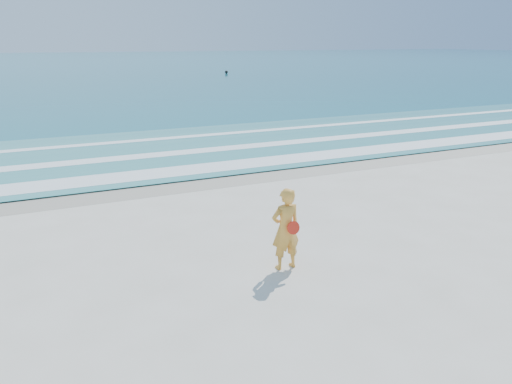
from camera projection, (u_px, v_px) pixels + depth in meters
name	position (u px, v px, depth m)	size (l,w,h in m)	color
ground	(350.00, 306.00, 8.79)	(400.00, 400.00, 0.00)	silver
wet_sand	(192.00, 181.00, 16.59)	(400.00, 2.40, 0.00)	#B2A893
ocean	(44.00, 63.00, 99.89)	(400.00, 190.00, 0.04)	#19727F
shallow	(155.00, 151.00, 20.92)	(400.00, 10.00, 0.01)	#59B7AD
foam_near	(181.00, 171.00, 17.71)	(400.00, 1.40, 0.01)	white
foam_mid	(160.00, 154.00, 20.22)	(400.00, 0.90, 0.01)	white
foam_far	(142.00, 140.00, 23.09)	(400.00, 0.60, 0.01)	white
buoy	(226.00, 72.00, 68.98)	(0.43, 0.43, 0.43)	black
woman	(286.00, 229.00, 10.04)	(0.63, 0.43, 1.71)	gold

